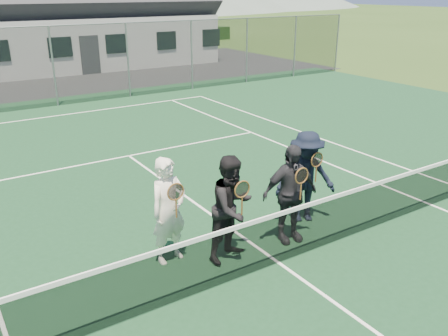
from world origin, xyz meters
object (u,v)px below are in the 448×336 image
(player_a, at_px, (169,211))
(player_d, at_px, (305,177))
(player_c, at_px, (290,194))
(player_b, at_px, (232,208))
(tennis_net, at_px, (280,235))

(player_a, distance_m, player_d, 2.85)
(player_c, xyz_separation_m, player_d, (0.77, 0.44, -0.00))
(player_b, bearing_deg, player_a, 152.49)
(player_c, height_order, player_d, same)
(player_a, bearing_deg, player_b, -27.51)
(tennis_net, height_order, player_a, player_a)
(tennis_net, height_order, player_d, player_d)
(player_d, bearing_deg, player_c, -149.95)
(player_b, xyz_separation_m, player_d, (1.93, 0.37, -0.00))
(tennis_net, xyz_separation_m, player_d, (1.41, 0.98, 0.38))
(tennis_net, bearing_deg, player_a, 142.86)
(tennis_net, relative_size, player_c, 6.49)
(tennis_net, relative_size, player_b, 6.49)
(player_a, xyz_separation_m, player_d, (2.85, -0.11, -0.00))
(player_d, bearing_deg, player_a, 177.83)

